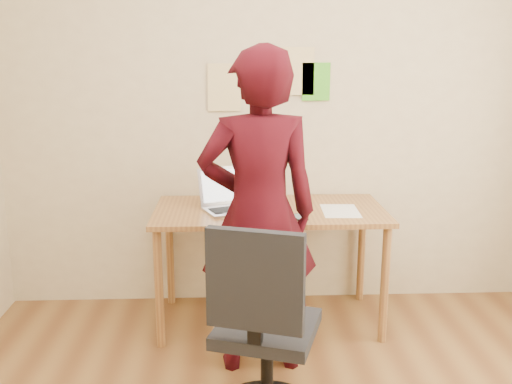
{
  "coord_description": "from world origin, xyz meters",
  "views": [
    {
      "loc": [
        -0.25,
        -1.96,
        1.66
      ],
      "look_at": [
        -0.12,
        0.95,
        0.95
      ],
      "focal_mm": 40.0,
      "sensor_mm": 36.0,
      "label": 1
    }
  ],
  "objects_px": {
    "phone": "(299,217)",
    "person": "(258,214)",
    "office_chair": "(264,341)",
    "desk": "(270,222)",
    "laptop": "(231,201)"
  },
  "relations": [
    {
      "from": "phone",
      "to": "person",
      "type": "distance_m",
      "value": 0.41
    },
    {
      "from": "phone",
      "to": "office_chair",
      "type": "height_order",
      "value": "office_chair"
    },
    {
      "from": "desk",
      "to": "phone",
      "type": "distance_m",
      "value": 0.28
    },
    {
      "from": "office_chair",
      "to": "person",
      "type": "distance_m",
      "value": 0.69
    },
    {
      "from": "phone",
      "to": "person",
      "type": "height_order",
      "value": "person"
    },
    {
      "from": "desk",
      "to": "office_chair",
      "type": "relative_size",
      "value": 1.44
    },
    {
      "from": "laptop",
      "to": "phone",
      "type": "distance_m",
      "value": 0.45
    },
    {
      "from": "laptop",
      "to": "phone",
      "type": "relative_size",
      "value": 3.05
    },
    {
      "from": "phone",
      "to": "office_chair",
      "type": "distance_m",
      "value": 0.93
    },
    {
      "from": "phone",
      "to": "laptop",
      "type": "bearing_deg",
      "value": 132.35
    },
    {
      "from": "desk",
      "to": "laptop",
      "type": "distance_m",
      "value": 0.28
    },
    {
      "from": "desk",
      "to": "person",
      "type": "bearing_deg",
      "value": -100.33
    },
    {
      "from": "laptop",
      "to": "person",
      "type": "relative_size",
      "value": 0.25
    },
    {
      "from": "phone",
      "to": "person",
      "type": "xyz_separation_m",
      "value": [
        -0.25,
        -0.3,
        0.11
      ]
    },
    {
      "from": "laptop",
      "to": "office_chair",
      "type": "height_order",
      "value": "laptop"
    }
  ]
}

